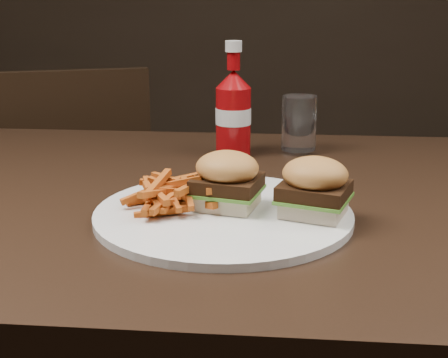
# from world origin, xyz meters

# --- Properties ---
(dining_table) EXTENTS (1.20, 0.80, 0.04)m
(dining_table) POSITION_xyz_m (0.00, 0.00, 0.73)
(dining_table) COLOR black
(dining_table) RESTS_ON ground
(chair_far) EXTENTS (0.52, 0.52, 0.04)m
(chair_far) POSITION_xyz_m (-0.51, 0.70, 0.43)
(chair_far) COLOR black
(chair_far) RESTS_ON ground
(plate) EXTENTS (0.33, 0.33, 0.01)m
(plate) POSITION_xyz_m (-0.02, -0.11, 0.76)
(plate) COLOR white
(plate) RESTS_ON dining_table
(sandwich_half_a) EXTENTS (0.09, 0.08, 0.02)m
(sandwich_half_a) POSITION_xyz_m (-0.01, -0.10, 0.77)
(sandwich_half_a) COLOR #C7B692
(sandwich_half_a) RESTS_ON plate
(sandwich_half_b) EXTENTS (0.09, 0.09, 0.02)m
(sandwich_half_b) POSITION_xyz_m (0.10, -0.12, 0.77)
(sandwich_half_b) COLOR beige
(sandwich_half_b) RESTS_ON plate
(fries_pile) EXTENTS (0.13, 0.13, 0.04)m
(fries_pile) POSITION_xyz_m (-0.09, -0.10, 0.78)
(fries_pile) COLOR #AB4300
(fries_pile) RESTS_ON plate
(ketchup_bottle) EXTENTS (0.08, 0.08, 0.12)m
(ketchup_bottle) POSITION_xyz_m (-0.03, 0.21, 0.81)
(ketchup_bottle) COLOR #8F070B
(ketchup_bottle) RESTS_ON dining_table
(tumbler) EXTENTS (0.08, 0.08, 0.10)m
(tumbler) POSITION_xyz_m (0.09, 0.25, 0.81)
(tumbler) COLOR white
(tumbler) RESTS_ON dining_table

